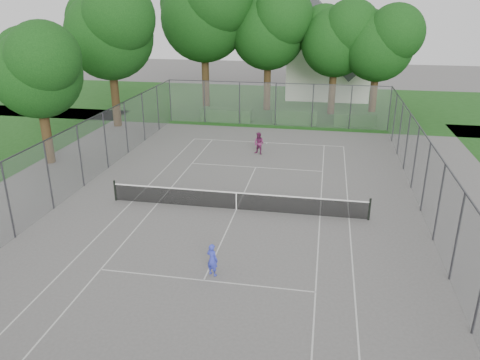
% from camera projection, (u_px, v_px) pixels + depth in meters
% --- Properties ---
extents(ground, '(120.00, 120.00, 0.00)m').
position_uv_depth(ground, '(236.00, 210.00, 23.24)').
color(ground, '#5E5B59').
rests_on(ground, ground).
extents(grass_far, '(60.00, 20.00, 0.00)m').
position_uv_depth(grass_far, '(285.00, 103.00, 47.09)').
color(grass_far, '#184614').
rests_on(grass_far, ground).
extents(court_markings, '(11.03, 23.83, 0.01)m').
position_uv_depth(court_markings, '(236.00, 209.00, 23.24)').
color(court_markings, beige).
rests_on(court_markings, ground).
extents(tennis_net, '(12.87, 0.10, 1.10)m').
position_uv_depth(tennis_net, '(236.00, 200.00, 23.06)').
color(tennis_net, black).
rests_on(tennis_net, ground).
extents(perimeter_fence, '(18.08, 34.08, 3.52)m').
position_uv_depth(perimeter_fence, '(236.00, 176.00, 22.59)').
color(perimeter_fence, '#38383D').
rests_on(perimeter_fence, ground).
extents(tree_far_left, '(8.94, 8.16, 12.85)m').
position_uv_depth(tree_far_left, '(205.00, 11.00, 41.81)').
color(tree_far_left, '#392714').
rests_on(tree_far_left, ground).
extents(tree_far_midleft, '(7.68, 7.01, 11.04)m').
position_uv_depth(tree_far_midleft, '(269.00, 26.00, 41.67)').
color(tree_far_midleft, '#392714').
rests_on(tree_far_midleft, ground).
extents(tree_far_midright, '(6.92, 6.32, 9.95)m').
position_uv_depth(tree_far_midright, '(337.00, 36.00, 40.32)').
color(tree_far_midright, '#392714').
rests_on(tree_far_midright, ground).
extents(tree_far_right, '(6.68, 6.10, 9.60)m').
position_uv_depth(tree_far_right, '(380.00, 41.00, 38.74)').
color(tree_far_right, '#392714').
rests_on(tree_far_right, ground).
extents(tree_side_back, '(7.83, 7.15, 11.25)m').
position_uv_depth(tree_side_back, '(109.00, 28.00, 35.88)').
color(tree_side_back, '#392714').
rests_on(tree_side_back, ground).
extents(tree_side_front, '(6.10, 5.57, 8.76)m').
position_uv_depth(tree_side_front, '(37.00, 67.00, 27.81)').
color(tree_side_front, '#392714').
rests_on(tree_side_front, ground).
extents(hedge_left, '(4.31, 1.29, 1.08)m').
position_uv_depth(hedge_left, '(227.00, 115.00, 40.07)').
color(hedge_left, '#1D4E19').
rests_on(hedge_left, ground).
extents(hedge_mid, '(3.66, 1.05, 1.15)m').
position_uv_depth(hedge_mid, '(295.00, 117.00, 39.31)').
color(hedge_mid, '#1D4E19').
rests_on(hedge_mid, ground).
extents(hedge_right, '(3.41, 1.25, 1.02)m').
position_uv_depth(hedge_right, '(355.00, 119.00, 38.77)').
color(hedge_right, '#1D4E19').
rests_on(hedge_right, ground).
extents(house, '(8.35, 6.47, 10.40)m').
position_uv_depth(house, '(329.00, 57.00, 48.93)').
color(house, white).
rests_on(house, ground).
extents(girl_player, '(0.56, 0.48, 1.31)m').
position_uv_depth(girl_player, '(212.00, 260.00, 17.50)').
color(girl_player, blue).
rests_on(girl_player, ground).
extents(woman_player, '(0.89, 0.81, 1.50)m').
position_uv_depth(woman_player, '(259.00, 143.00, 31.35)').
color(woman_player, '#732655').
rests_on(woman_player, ground).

